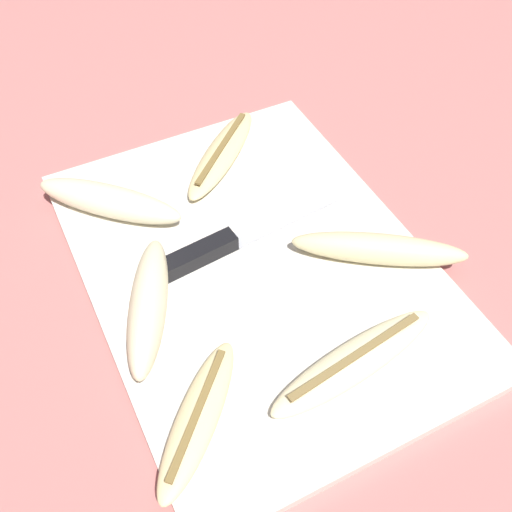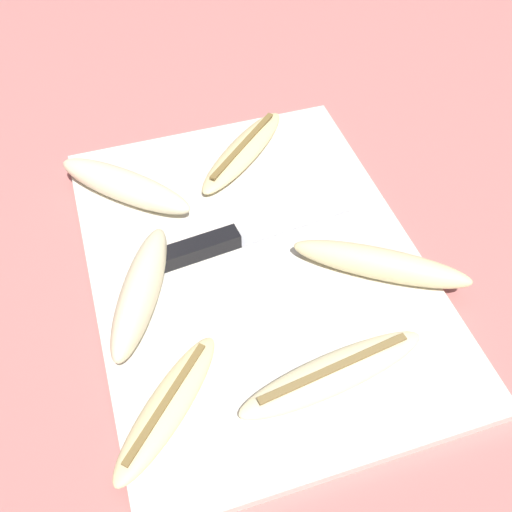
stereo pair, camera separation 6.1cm
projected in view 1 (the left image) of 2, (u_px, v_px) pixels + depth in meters
name	position (u px, v px, depth m)	size (l,w,h in m)	color
ground_plane	(256.00, 269.00, 0.63)	(4.00, 4.00, 0.00)	#B76B66
cutting_board	(256.00, 266.00, 0.62)	(0.46, 0.33, 0.01)	silver
knife	(214.00, 248.00, 0.62)	(0.04, 0.22, 0.02)	black
banana_mellow_near	(222.00, 153.00, 0.71)	(0.14, 0.15, 0.02)	beige
banana_cream_curved	(355.00, 361.00, 0.53)	(0.06, 0.19, 0.02)	beige
banana_soft_right	(379.00, 249.00, 0.61)	(0.13, 0.17, 0.03)	beige
banana_bright_far	(109.00, 201.00, 0.65)	(0.15, 0.15, 0.03)	beige
banana_pale_long	(148.00, 305.00, 0.56)	(0.16, 0.10, 0.04)	beige
banana_ripe_center	(198.00, 417.00, 0.50)	(0.13, 0.13, 0.02)	beige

